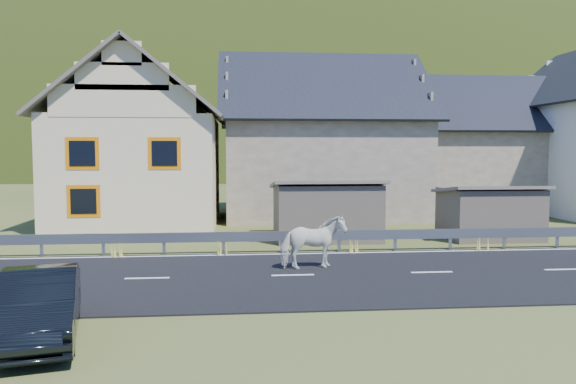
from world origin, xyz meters
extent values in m
plane|color=#354019|center=(0.00, 0.00, 0.00)|extent=(160.00, 160.00, 0.00)
cube|color=black|center=(0.00, 0.00, 0.02)|extent=(60.00, 7.00, 0.04)
cube|color=silver|center=(0.00, 0.00, 0.04)|extent=(60.00, 6.60, 0.01)
cube|color=#93969B|center=(0.00, 3.68, 0.58)|extent=(28.00, 0.08, 0.34)
cube|color=#93969B|center=(-12.00, 3.70, 0.35)|extent=(0.10, 0.06, 0.70)
cube|color=#93969B|center=(-10.00, 3.70, 0.35)|extent=(0.10, 0.06, 0.70)
cube|color=#93969B|center=(-8.00, 3.70, 0.35)|extent=(0.10, 0.06, 0.70)
cube|color=#93969B|center=(-6.00, 3.70, 0.35)|extent=(0.10, 0.06, 0.70)
cube|color=#93969B|center=(-4.00, 3.70, 0.35)|extent=(0.10, 0.06, 0.70)
cube|color=#93969B|center=(-2.00, 3.70, 0.35)|extent=(0.10, 0.06, 0.70)
cube|color=#93969B|center=(0.00, 3.70, 0.35)|extent=(0.10, 0.06, 0.70)
cube|color=#93969B|center=(2.00, 3.70, 0.35)|extent=(0.10, 0.06, 0.70)
cube|color=#93969B|center=(4.00, 3.70, 0.35)|extent=(0.10, 0.06, 0.70)
cube|color=#93969B|center=(6.00, 3.70, 0.35)|extent=(0.10, 0.06, 0.70)
cube|color=#64594C|center=(-2.00, 6.50, 1.10)|extent=(4.30, 3.30, 2.40)
cube|color=#64594C|center=(4.50, 6.00, 1.00)|extent=(3.80, 2.90, 2.20)
cube|color=beige|center=(-10.00, 12.00, 2.50)|extent=(7.00, 9.00, 5.00)
cube|color=orange|center=(-11.60, 7.50, 3.40)|extent=(1.30, 0.12, 1.30)
cube|color=orange|center=(-8.40, 7.50, 3.40)|extent=(1.30, 0.12, 1.30)
cube|color=orange|center=(-11.60, 7.50, 1.50)|extent=(1.30, 0.12, 1.30)
cube|color=tan|center=(-12.00, 13.50, 6.56)|extent=(0.70, 0.70, 2.40)
cube|color=tan|center=(-1.00, 15.00, 2.50)|extent=(10.00, 9.00, 5.00)
cube|color=tan|center=(9.00, 17.00, 2.30)|extent=(9.00, 8.00, 4.60)
ellipsoid|color=#1A320F|center=(5.00, 180.00, -20.00)|extent=(440.00, 280.00, 260.00)
ellipsoid|color=black|center=(-55.00, 110.00, 6.00)|extent=(76.00, 50.00, 28.00)
imported|color=silver|center=(-3.32, 0.81, 0.83)|extent=(1.20, 1.99, 1.57)
imported|color=black|center=(-9.26, -4.69, 0.64)|extent=(2.20, 4.08, 1.28)
camera|label=1|loc=(-5.58, -15.37, 3.54)|focal=35.00mm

